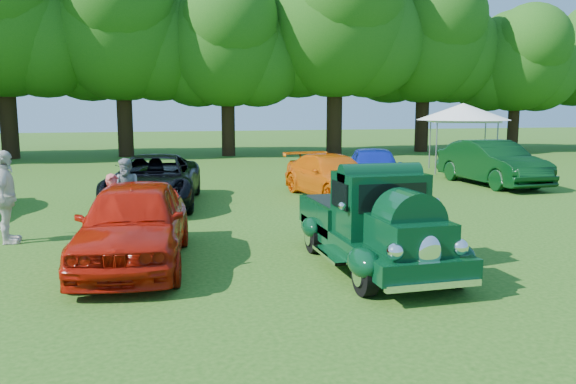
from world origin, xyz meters
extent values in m
plane|color=#1F4D11|center=(0.00, 0.00, 0.00)|extent=(120.00, 120.00, 0.00)
cylinder|color=black|center=(0.63, -1.28, 0.34)|extent=(0.20, 0.69, 0.69)
cylinder|color=black|center=(2.17, -1.28, 0.34)|extent=(0.20, 0.69, 0.69)
cylinder|color=black|center=(0.63, 1.37, 0.34)|extent=(0.20, 0.69, 0.69)
cylinder|color=black|center=(2.17, 1.37, 0.34)|extent=(0.20, 0.69, 0.69)
cube|color=black|center=(1.40, 0.11, 0.48)|extent=(1.60, 4.18, 0.32)
cube|color=black|center=(1.40, -1.14, 0.85)|extent=(1.02, 1.35, 0.58)
cube|color=black|center=(1.40, -0.01, 1.17)|extent=(1.45, 1.07, 1.12)
cube|color=black|center=(1.40, -0.52, 1.37)|extent=(1.21, 0.06, 0.48)
cube|color=black|center=(1.40, 1.39, 0.74)|extent=(1.60, 1.90, 0.54)
cube|color=black|center=(1.40, 1.39, 1.00)|extent=(1.38, 1.67, 0.05)
ellipsoid|color=black|center=(0.60, -1.28, 0.52)|extent=(0.46, 0.80, 0.46)
ellipsoid|color=black|center=(2.20, -1.28, 0.52)|extent=(0.46, 0.80, 0.46)
ellipsoid|color=black|center=(0.57, 1.37, 0.51)|extent=(0.35, 0.67, 0.39)
ellipsoid|color=black|center=(2.23, 1.37, 0.51)|extent=(0.35, 0.67, 0.39)
ellipsoid|color=white|center=(1.40, -1.84, 0.74)|extent=(0.38, 0.12, 0.55)
sphere|color=white|center=(0.88, -1.77, 0.80)|extent=(0.26, 0.26, 0.26)
sphere|color=white|center=(1.92, -1.77, 0.80)|extent=(0.26, 0.26, 0.26)
cube|color=white|center=(1.40, -1.98, 0.32)|extent=(1.51, 0.10, 0.10)
cube|color=white|center=(1.40, 2.34, 0.37)|extent=(1.51, 0.10, 0.10)
imported|color=#A61307|center=(-2.79, 1.40, 0.77)|extent=(2.34, 4.71, 1.54)
imported|color=black|center=(-2.31, 7.72, 0.74)|extent=(3.21, 5.62, 1.48)
imported|color=#DE5E07|center=(3.25, 7.87, 0.68)|extent=(2.52, 4.87, 1.35)
imported|color=#0E1F9C|center=(5.16, 9.02, 0.76)|extent=(3.04, 4.76, 1.51)
imported|color=black|center=(9.89, 9.12, 0.82)|extent=(1.80, 5.00, 1.64)
imported|color=#C04F4F|center=(-3.21, 3.14, 0.74)|extent=(0.61, 0.47, 1.48)
imported|color=gray|center=(-3.00, 5.55, 0.80)|extent=(0.94, 0.85, 1.59)
imported|color=beige|center=(-5.41, 3.73, 0.99)|extent=(0.59, 1.19, 1.97)
cube|color=white|center=(11.16, 13.28, 2.25)|extent=(3.60, 3.60, 0.11)
cone|color=white|center=(11.16, 13.28, 2.67)|extent=(5.28, 5.28, 0.74)
cylinder|color=slate|center=(9.54, 12.60, 1.10)|extent=(0.06, 0.06, 2.21)
cylinder|color=slate|center=(10.48, 14.90, 1.10)|extent=(0.06, 0.06, 2.21)
cylinder|color=slate|center=(11.83, 11.66, 1.10)|extent=(0.06, 0.06, 2.21)
cylinder|color=slate|center=(12.78, 13.96, 1.10)|extent=(0.06, 0.06, 2.21)
cylinder|color=#322110|center=(-9.79, 25.36, 2.32)|extent=(0.93, 0.93, 4.65)
sphere|color=#144C10|center=(-9.79, 25.36, 7.62)|extent=(8.50, 8.50, 8.50)
cylinder|color=#322110|center=(-3.55, 25.21, 2.21)|extent=(0.88, 0.88, 4.42)
sphere|color=#144C10|center=(-3.55, 25.21, 7.24)|extent=(8.08, 8.08, 8.08)
cylinder|color=#322110|center=(2.34, 24.23, 1.98)|extent=(0.79, 0.79, 3.95)
sphere|color=#144C10|center=(2.34, 24.23, 6.48)|extent=(7.22, 7.22, 7.22)
cylinder|color=#322110|center=(8.71, 23.51, 2.36)|extent=(0.94, 0.94, 4.71)
sphere|color=#144C10|center=(8.71, 23.51, 7.73)|extent=(8.62, 8.62, 8.62)
cylinder|color=#322110|center=(14.99, 24.33, 2.15)|extent=(0.86, 0.86, 4.30)
sphere|color=#144C10|center=(14.99, 24.33, 7.06)|extent=(7.87, 7.87, 7.87)
cylinder|color=#322110|center=(21.09, 23.29, 1.78)|extent=(0.71, 0.71, 3.56)
sphere|color=#144C10|center=(21.09, 23.29, 5.84)|extent=(6.51, 6.51, 6.51)
camera|label=1|loc=(-2.57, -8.98, 2.85)|focal=35.00mm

